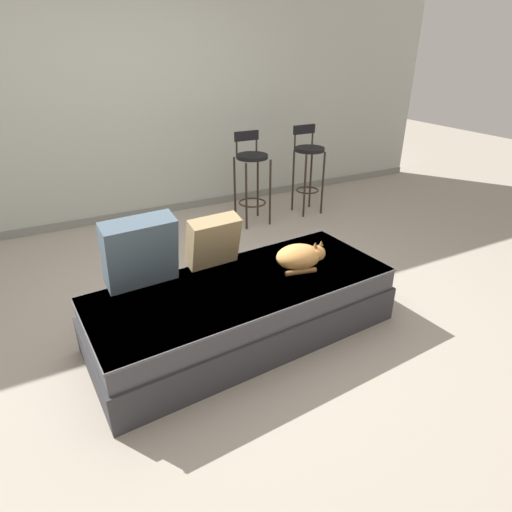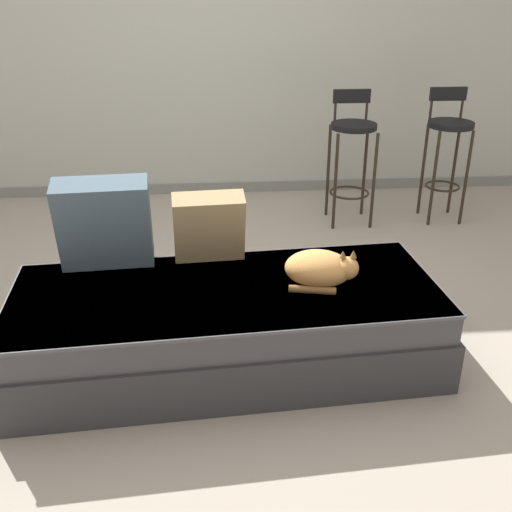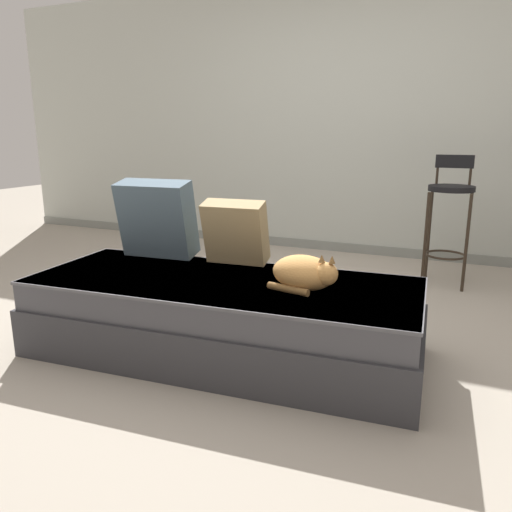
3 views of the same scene
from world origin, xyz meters
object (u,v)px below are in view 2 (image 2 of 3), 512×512
object	(u,v)px
throw_pillow_middle	(209,227)
bar_stool_near_window	(352,146)
cat	(321,269)
couch	(227,325)
throw_pillow_corner	(104,223)
bar_stool_by_doorway	(448,141)

from	to	relation	value
throw_pillow_middle	bar_stool_near_window	size ratio (longest dim) A/B	0.38
cat	bar_stool_near_window	size ratio (longest dim) A/B	0.37
couch	throw_pillow_middle	distance (m)	0.51
throw_pillow_corner	bar_stool_near_window	bearing A→B (deg)	44.47
couch	bar_stool_by_doorway	xyz separation A→B (m)	(1.74, 1.84, 0.42)
cat	bar_stool_by_doorway	world-z (taller)	bar_stool_by_doorway
bar_stool_near_window	bar_stool_by_doorway	size ratio (longest dim) A/B	0.99
cat	bar_stool_by_doorway	size ratio (longest dim) A/B	0.36
throw_pillow_corner	bar_stool_by_doorway	distance (m)	2.81
throw_pillow_middle	throw_pillow_corner	bearing A→B (deg)	-175.81
couch	throw_pillow_corner	size ratio (longest dim) A/B	4.43
throw_pillow_middle	bar_stool_by_doorway	distance (m)	2.37
bar_stool_near_window	bar_stool_by_doorway	distance (m)	0.74
cat	bar_stool_by_doorway	distance (m)	2.25
throw_pillow_middle	couch	bearing A→B (deg)	-76.69
throw_pillow_corner	bar_stool_near_window	distance (m)	2.23
throw_pillow_corner	cat	size ratio (longest dim) A/B	1.31
throw_pillow_corner	throw_pillow_middle	distance (m)	0.52
throw_pillow_corner	bar_stool_by_doorway	bearing A→B (deg)	33.90
throw_pillow_middle	bar_stool_near_window	bearing A→B (deg)	54.73
throw_pillow_corner	throw_pillow_middle	xyz separation A→B (m)	(0.51, 0.04, -0.05)
cat	bar_stool_by_doorway	xyz separation A→B (m)	(1.29, 1.84, 0.13)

